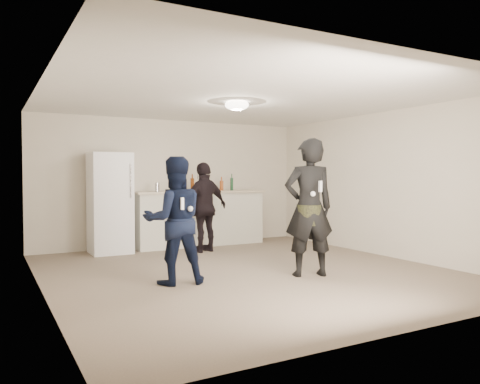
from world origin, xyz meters
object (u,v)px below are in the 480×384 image
shaker (157,187)px  man (174,220)px  woman (309,207)px  spectator (205,207)px  fridge (110,203)px  counter (200,219)px

shaker → man: (-0.72, -2.79, -0.36)m
woman → spectator: size_ratio=1.16×
fridge → spectator: (1.55, -0.70, -0.08)m
man → spectator: bearing=-114.3°
counter → woman: woman is taller
counter → spectator: size_ratio=1.59×
man → spectator: same height
fridge → woman: size_ratio=0.94×
shaker → man: man is taller
woman → spectator: 2.61m
shaker → man: 2.90m
fridge → woman: bearing=-59.1°
shaker → fridge: bearing=177.0°
woman → man: bearing=3.5°
counter → woman: size_ratio=1.36×
fridge → spectator: bearing=-24.4°
counter → woman: (0.17, -3.35, 0.43)m
man → fridge: bearing=-78.0°
woman → shaker: bearing=-54.1°
fridge → man: size_ratio=1.10×
fridge → woman: (1.96, -3.28, 0.05)m
spectator → woman: bearing=84.8°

